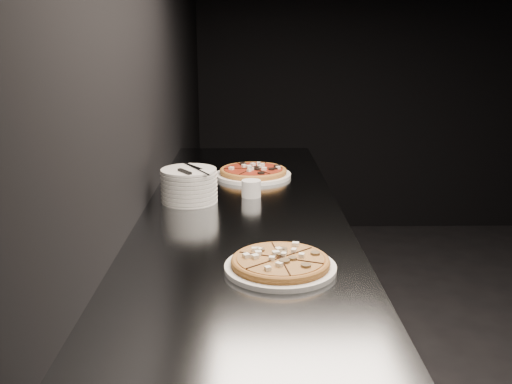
{
  "coord_description": "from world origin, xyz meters",
  "views": [
    {
      "loc": [
        -2.11,
        -2.04,
        1.55
      ],
      "look_at": [
        -2.08,
        -0.04,
        1.0
      ],
      "focal_mm": 40.0,
      "sensor_mm": 36.0,
      "label": 1
    }
  ],
  "objects_px": {
    "pizza_tomato": "(253,172)",
    "pizza_mushroom": "(280,263)",
    "counter": "(243,321)",
    "cutlery": "(190,169)",
    "plate_stack": "(189,185)",
    "ramekin": "(251,188)"
  },
  "relations": [
    {
      "from": "plate_stack",
      "to": "cutlery",
      "type": "height_order",
      "value": "cutlery"
    },
    {
      "from": "pizza_tomato",
      "to": "ramekin",
      "type": "bearing_deg",
      "value": -91.85
    },
    {
      "from": "counter",
      "to": "pizza_tomato",
      "type": "height_order",
      "value": "pizza_tomato"
    },
    {
      "from": "plate_stack",
      "to": "pizza_tomato",
      "type": "bearing_deg",
      "value": 57.48
    },
    {
      "from": "counter",
      "to": "pizza_mushroom",
      "type": "bearing_deg",
      "value": -79.01
    },
    {
      "from": "counter",
      "to": "pizza_tomato",
      "type": "distance_m",
      "value": 0.71
    },
    {
      "from": "counter",
      "to": "pizza_tomato",
      "type": "relative_size",
      "value": 6.98
    },
    {
      "from": "pizza_tomato",
      "to": "cutlery",
      "type": "distance_m",
      "value": 0.5
    },
    {
      "from": "cutlery",
      "to": "ramekin",
      "type": "xyz_separation_m",
      "value": [
        0.23,
        0.08,
        -0.1
      ]
    },
    {
      "from": "pizza_tomato",
      "to": "pizza_mushroom",
      "type": "bearing_deg",
      "value": -86.55
    },
    {
      "from": "pizza_tomato",
      "to": "cutlery",
      "type": "bearing_deg",
      "value": -120.59
    },
    {
      "from": "plate_stack",
      "to": "ramekin",
      "type": "height_order",
      "value": "plate_stack"
    },
    {
      "from": "counter",
      "to": "cutlery",
      "type": "relative_size",
      "value": 10.97
    },
    {
      "from": "pizza_mushroom",
      "to": "pizza_tomato",
      "type": "bearing_deg",
      "value": 93.45
    },
    {
      "from": "pizza_mushroom",
      "to": "counter",
      "type": "bearing_deg",
      "value": 100.99
    },
    {
      "from": "pizza_mushroom",
      "to": "ramekin",
      "type": "xyz_separation_m",
      "value": [
        -0.08,
        0.75,
        0.02
      ]
    },
    {
      "from": "pizza_tomato",
      "to": "ramekin",
      "type": "height_order",
      "value": "ramekin"
    },
    {
      "from": "counter",
      "to": "pizza_mushroom",
      "type": "relative_size",
      "value": 6.8
    },
    {
      "from": "pizza_tomato",
      "to": "ramekin",
      "type": "distance_m",
      "value": 0.34
    },
    {
      "from": "counter",
      "to": "ramekin",
      "type": "distance_m",
      "value": 0.53
    },
    {
      "from": "cutlery",
      "to": "ramekin",
      "type": "bearing_deg",
      "value": -16.21
    },
    {
      "from": "pizza_mushroom",
      "to": "cutlery",
      "type": "height_order",
      "value": "cutlery"
    }
  ]
}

